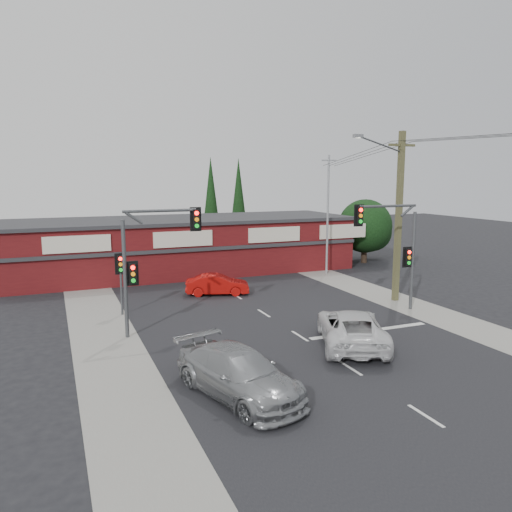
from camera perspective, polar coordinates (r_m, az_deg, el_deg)
name	(u,v)px	position (r m, az deg, el deg)	size (l,w,h in m)	color
ground	(291,331)	(24.56, 4.02, -8.51)	(120.00, 120.00, 0.00)	black
road_strip	(252,306)	(28.94, -0.41, -5.75)	(14.00, 70.00, 0.01)	black
verge_left	(99,322)	(27.05, -17.49, -7.23)	(3.00, 70.00, 0.02)	gray
verge_right	(375,293)	(32.98, 13.46, -4.14)	(3.00, 70.00, 0.02)	gray
stop_line	(369,331)	(25.06, 12.84, -8.32)	(6.50, 0.35, 0.01)	silver
white_suv	(351,328)	(22.68, 10.85, -8.05)	(2.63, 5.70, 1.58)	silver
silver_suv	(239,373)	(17.37, -2.00, -13.27)	(2.26, 5.56, 1.61)	gray
red_sedan	(217,285)	(31.68, -4.44, -3.27)	(1.38, 3.97, 1.31)	#B00E0A
lane_dashes	(226,289)	(33.24, -3.47, -3.80)	(0.12, 57.05, 0.01)	silver
shop_building	(183,245)	(39.45, -8.30, 1.29)	(27.30, 8.40, 4.22)	#4D0F12
tree_cluster	(364,229)	(44.47, 12.22, 3.04)	(5.90, 5.10, 5.50)	#2D2116
conifer_near	(211,197)	(47.10, -5.17, 6.69)	(1.80, 1.80, 9.25)	#2D2116
conifer_far	(239,196)	(50.12, -2.00, 6.86)	(1.80, 1.80, 9.25)	#2D2116
traffic_mast_left	(148,253)	(23.56, -12.26, 0.37)	(3.77, 0.27, 5.97)	#47494C
traffic_mast_right	(397,241)	(28.18, 15.79, 1.67)	(3.96, 0.27, 5.97)	#47494C
pedestal_signal	(121,271)	(27.60, -15.22, -1.69)	(0.55, 0.27, 3.38)	#47494C
utility_pole	(397,211)	(30.52, 15.83, 4.95)	(4.38, 0.59, 10.00)	brown
steel_pole	(328,213)	(38.36, 8.19, 4.94)	(1.20, 0.16, 9.00)	gray
power_lines	(476,142)	(26.51, 23.82, 11.85)	(2.01, 29.00, 1.22)	black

